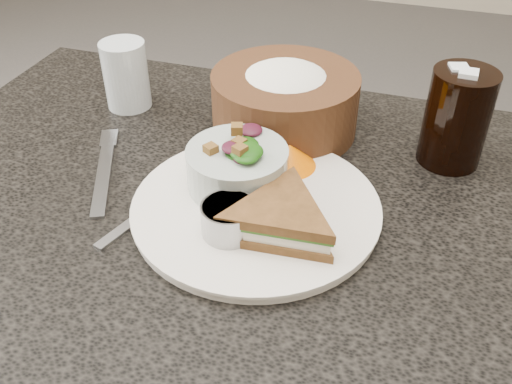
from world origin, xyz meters
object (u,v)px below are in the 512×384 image
at_px(dressing_ramekin, 229,219).
at_px(bread_basket, 285,93).
at_px(cola_glass, 458,114).
at_px(water_glass, 126,75).
at_px(dinner_plate, 256,208).
at_px(salad_bowl, 237,161).
at_px(sandwich, 281,219).

xyz_separation_m(dressing_ramekin, bread_basket, (-0.01, 0.25, 0.03)).
bearing_deg(cola_glass, water_glass, 179.44).
xyz_separation_m(bread_basket, cola_glass, (0.23, -0.01, 0.01)).
bearing_deg(dressing_ramekin, water_glass, 135.93).
distance_m(dressing_ramekin, water_glass, 0.35).
relative_size(dinner_plate, dressing_ramekin, 4.69).
bearing_deg(bread_basket, dressing_ramekin, -88.41).
xyz_separation_m(dressing_ramekin, water_glass, (-0.25, 0.24, 0.02)).
xyz_separation_m(salad_bowl, dressing_ramekin, (0.02, -0.08, -0.02)).
height_order(salad_bowl, dressing_ramekin, salad_bowl).
distance_m(salad_bowl, water_glass, 0.28).
bearing_deg(water_glass, sandwich, -36.74).
bearing_deg(water_glass, salad_bowl, -34.56).
height_order(bread_basket, cola_glass, cola_glass).
relative_size(salad_bowl, bread_basket, 0.59).
height_order(sandwich, water_glass, water_glass).
xyz_separation_m(dressing_ramekin, cola_glass, (0.22, 0.24, 0.04)).
height_order(dressing_ramekin, bread_basket, bread_basket).
bearing_deg(water_glass, cola_glass, -0.56).
xyz_separation_m(sandwich, dressing_ramekin, (-0.05, -0.02, -0.00)).
bearing_deg(dressing_ramekin, salad_bowl, 103.28).
xyz_separation_m(cola_glass, water_glass, (-0.47, 0.00, -0.02)).
xyz_separation_m(sandwich, bread_basket, (-0.06, 0.23, 0.03)).
relative_size(dinner_plate, cola_glass, 2.08).
bearing_deg(dinner_plate, dressing_ramekin, -102.71).
bearing_deg(salad_bowl, bread_basket, 85.49).
height_order(sandwich, dressing_ramekin, sandwich).
bearing_deg(salad_bowl, cola_glass, 32.77).
height_order(sandwich, cola_glass, cola_glass).
distance_m(dinner_plate, water_glass, 0.33).
height_order(salad_bowl, bread_basket, bread_basket).
bearing_deg(dinner_plate, sandwich, -44.44).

